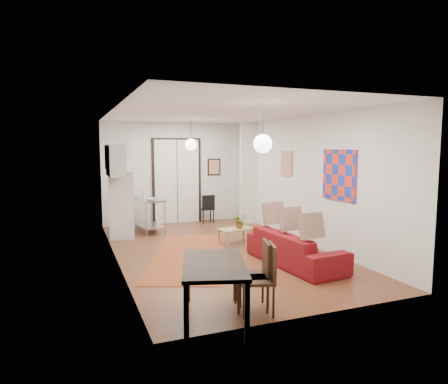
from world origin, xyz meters
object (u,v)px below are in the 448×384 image
object	(u,v)px
black_side_chair	(206,206)
dining_chair_near	(248,268)
sofa	(295,248)
coffee_table	(236,230)
kitchen_counter	(149,211)
dining_table	(214,269)
dining_chair_far	(254,271)
fridge	(122,205)

from	to	relation	value
black_side_chair	dining_chair_near	bearing A→B (deg)	79.02
sofa	coffee_table	world-z (taller)	sofa
kitchen_counter	dining_table	world-z (taller)	kitchen_counter
kitchen_counter	dining_chair_far	distance (m)	5.56
kitchen_counter	black_side_chair	world-z (taller)	kitchen_counter
fridge	dining_chair_near	xyz separation A→B (m)	(1.10, -4.92, -0.27)
kitchen_counter	fridge	distance (m)	0.91
dining_chair_far	black_side_chair	bearing A→B (deg)	-176.07
coffee_table	dining_chair_near	distance (m)	3.63
sofa	dining_table	world-z (taller)	dining_table
dining_table	black_side_chair	bearing A→B (deg)	72.13
sofa	coffee_table	bearing A→B (deg)	5.88
sofa	kitchen_counter	bearing A→B (deg)	21.81
fridge	sofa	bearing A→B (deg)	-43.75
coffee_table	kitchen_counter	size ratio (longest dim) A/B	0.71
kitchen_counter	fridge	xyz separation A→B (m)	(-0.73, -0.46, 0.26)
black_side_chair	dining_chair_far	bearing A→B (deg)	79.36
coffee_table	kitchen_counter	bearing A→B (deg)	129.26
sofa	dining_table	bearing A→B (deg)	122.39
sofa	dining_chair_far	xyz separation A→B (m)	(-1.63, -1.62, 0.22)
dining_table	dining_chair_far	distance (m)	0.62
fridge	dining_table	size ratio (longest dim) A/B	1.06
sofa	dining_chair_far	size ratio (longest dim) A/B	2.32
coffee_table	kitchen_counter	distance (m)	2.57
dining_table	black_side_chair	world-z (taller)	black_side_chair
sofa	dining_chair_far	bearing A→B (deg)	129.69
dining_table	black_side_chair	distance (m)	6.70
kitchen_counter	coffee_table	bearing A→B (deg)	-58.74
coffee_table	black_side_chair	distance (m)	2.73
dining_table	dining_chair_near	size ratio (longest dim) A/B	1.64
fridge	dining_chair_near	distance (m)	5.04
dining_table	dining_chair_far	size ratio (longest dim) A/B	1.64
dining_chair_near	coffee_table	bearing A→B (deg)	176.80
fridge	dining_chair_near	world-z (taller)	fridge
coffee_table	dining_chair_near	size ratio (longest dim) A/B	0.91
dining_table	dining_chair_near	bearing A→B (deg)	23.40
dining_chair_far	black_side_chair	world-z (taller)	dining_chair_far
fridge	dining_chair_far	bearing A→B (deg)	-69.78
fridge	black_side_chair	world-z (taller)	fridge
dining_table	dining_chair_near	distance (m)	0.67
fridge	dining_chair_near	size ratio (longest dim) A/B	1.74
sofa	fridge	xyz separation A→B (m)	(-2.73, 3.46, 0.49)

